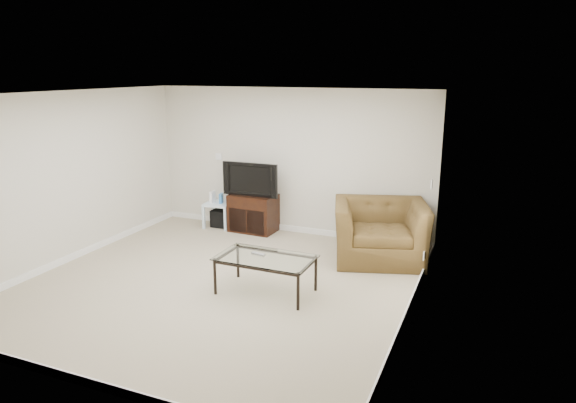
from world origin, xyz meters
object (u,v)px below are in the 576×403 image
at_px(television, 252,178).
at_px(subwoofer, 221,218).
at_px(tv_stand, 254,213).
at_px(recliner, 380,222).
at_px(side_table, 219,215).
at_px(coffee_table, 266,275).

distance_m(television, subwoofer, 1.04).
height_order(tv_stand, subwoofer, tv_stand).
distance_m(tv_stand, recliner, 2.45).
relative_size(television, side_table, 2.01).
distance_m(side_table, subwoofer, 0.07).
relative_size(television, coffee_table, 0.77).
bearing_deg(recliner, television, 150.60).
relative_size(tv_stand, television, 0.84).
bearing_deg(television, subwoofer, 176.53).
distance_m(tv_stand, subwoofer, 0.69).
bearing_deg(tv_stand, side_table, -175.70).
relative_size(side_table, recliner, 0.35).
bearing_deg(television, tv_stand, 86.86).
xyz_separation_m(side_table, subwoofer, (0.03, 0.02, -0.07)).
bearing_deg(coffee_table, side_table, 131.16).
xyz_separation_m(television, subwoofer, (-0.67, 0.03, -0.80)).
height_order(tv_stand, coffee_table, tv_stand).
bearing_deg(side_table, tv_stand, 1.92).
relative_size(recliner, coffee_table, 1.10).
bearing_deg(television, recliner, -13.15).
bearing_deg(subwoofer, television, -2.71).
distance_m(subwoofer, coffee_table, 3.02).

